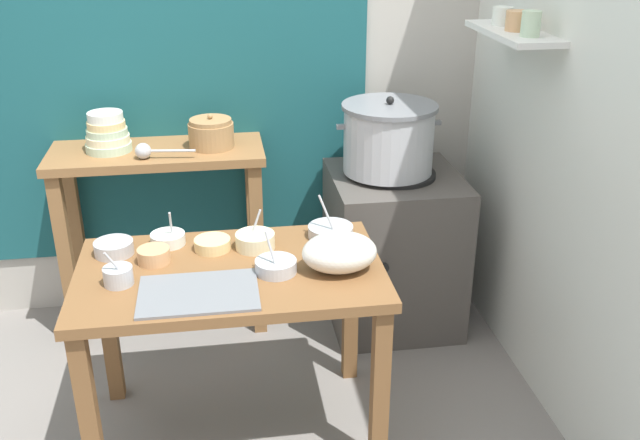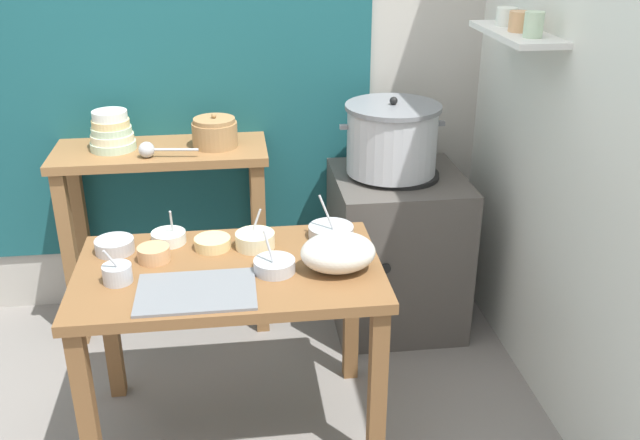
{
  "view_description": "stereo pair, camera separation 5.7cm",
  "coord_description": "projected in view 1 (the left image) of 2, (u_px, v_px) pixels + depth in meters",
  "views": [
    {
      "loc": [
        0.07,
        -2.3,
        1.93
      ],
      "look_at": [
        0.44,
        0.13,
        0.82
      ],
      "focal_mm": 39.99,
      "sensor_mm": 36.0,
      "label": 1
    },
    {
      "loc": [
        0.13,
        -2.31,
        1.93
      ],
      "look_at": [
        0.44,
        0.13,
        0.82
      ],
      "focal_mm": 39.99,
      "sensor_mm": 36.0,
      "label": 2
    }
  ],
  "objects": [
    {
      "name": "plastic_bag",
      "position": [
        339.0,
        252.0,
        2.51
      ],
      "size": [
        0.27,
        0.2,
        0.14
      ],
      "primitive_type": "ellipsoid",
      "color": "silver",
      "rests_on": "prep_table"
    },
    {
      "name": "prep_bowl_0",
      "position": [
        255.0,
        240.0,
        2.69
      ],
      "size": [
        0.15,
        0.15,
        0.15
      ],
      "color": "beige",
      "rests_on": "prep_table"
    },
    {
      "name": "prep_bowl_3",
      "position": [
        276.0,
        266.0,
        2.52
      ],
      "size": [
        0.15,
        0.15,
        0.16
      ],
      "color": "#B7BABF",
      "rests_on": "prep_table"
    },
    {
      "name": "ladle",
      "position": [
        145.0,
        151.0,
        3.08
      ],
      "size": [
        0.26,
        0.07,
        0.07
      ],
      "color": "#B7BABF",
      "rests_on": "back_shelf_table"
    },
    {
      "name": "prep_bowl_6",
      "position": [
        118.0,
        275.0,
        2.43
      ],
      "size": [
        0.1,
        0.1,
        0.14
      ],
      "color": "#B7BABF",
      "rests_on": "prep_table"
    },
    {
      "name": "serving_tray",
      "position": [
        199.0,
        293.0,
        2.38
      ],
      "size": [
        0.4,
        0.28,
        0.01
      ],
      "primitive_type": "cube",
      "color": "slate",
      "rests_on": "prep_table"
    },
    {
      "name": "ground_plane",
      "position": [
        216.0,
        426.0,
        2.86
      ],
      "size": [
        9.0,
        9.0,
        0.0
      ],
      "primitive_type": "plane",
      "color": "gray"
    },
    {
      "name": "prep_bowl_7",
      "position": [
        154.0,
        255.0,
        2.59
      ],
      "size": [
        0.12,
        0.12,
        0.05
      ],
      "color": "tan",
      "rests_on": "prep_table"
    },
    {
      "name": "prep_table",
      "position": [
        232.0,
        295.0,
        2.6
      ],
      "size": [
        1.1,
        0.66,
        0.72
      ],
      "color": "brown",
      "rests_on": "ground"
    },
    {
      "name": "clay_pot",
      "position": [
        211.0,
        133.0,
        3.22
      ],
      "size": [
        0.2,
        0.2,
        0.16
      ],
      "color": "#A37A4C",
      "rests_on": "back_shelf_table"
    },
    {
      "name": "prep_bowl_1",
      "position": [
        114.0,
        247.0,
        2.65
      ],
      "size": [
        0.14,
        0.14,
        0.05
      ],
      "color": "#B7BABF",
      "rests_on": "prep_table"
    },
    {
      "name": "steamer_pot",
      "position": [
        389.0,
        138.0,
        3.24
      ],
      "size": [
        0.48,
        0.43,
        0.35
      ],
      "color": "#B7BABF",
      "rests_on": "stove_block"
    },
    {
      "name": "prep_bowl_2",
      "position": [
        212.0,
        244.0,
        2.69
      ],
      "size": [
        0.14,
        0.14,
        0.04
      ],
      "color": "#E5C684",
      "rests_on": "prep_table"
    },
    {
      "name": "bowl_stack_enamel",
      "position": [
        107.0,
        134.0,
        3.16
      ],
      "size": [
        0.2,
        0.2,
        0.18
      ],
      "color": "#B7D1AD",
      "rests_on": "back_shelf_table"
    },
    {
      "name": "stove_block",
      "position": [
        393.0,
        249.0,
        3.45
      ],
      "size": [
        0.6,
        0.61,
        0.78
      ],
      "color": "#4C4742",
      "rests_on": "ground"
    },
    {
      "name": "prep_bowl_5",
      "position": [
        168.0,
        238.0,
        2.72
      ],
      "size": [
        0.13,
        0.13,
        0.14
      ],
      "color": "silver",
      "rests_on": "prep_table"
    },
    {
      "name": "back_shelf_table",
      "position": [
        161.0,
        195.0,
        3.3
      ],
      "size": [
        0.96,
        0.4,
        0.9
      ],
      "color": "olive",
      "rests_on": "ground"
    },
    {
      "name": "prep_bowl_4",
      "position": [
        331.0,
        231.0,
        2.79
      ],
      "size": [
        0.18,
        0.18,
        0.18
      ],
      "color": "#B7BABF",
      "rests_on": "prep_table"
    },
    {
      "name": "wall_right",
      "position": [
        567.0,
        81.0,
        2.7
      ],
      "size": [
        0.3,
        3.2,
        2.6
      ],
      "color": "silver",
      "rests_on": "ground"
    },
    {
      "name": "wall_back",
      "position": [
        213.0,
        46.0,
        3.32
      ],
      "size": [
        4.4,
        0.12,
        2.6
      ],
      "color": "#B2ADA3",
      "rests_on": "ground"
    }
  ]
}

